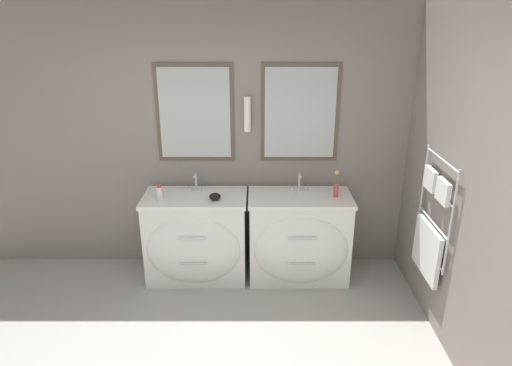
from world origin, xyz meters
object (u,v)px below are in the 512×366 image
at_px(vanity_left, 194,238).
at_px(toiletry_bottle, 157,193).
at_px(amenity_bowl, 213,197).
at_px(flower_vase, 334,186).
at_px(vanity_right, 297,238).

bearing_deg(vanity_left, toiletry_bottle, -170.21).
height_order(amenity_bowl, flower_vase, flower_vase).
xyz_separation_m(toiletry_bottle, flower_vase, (1.65, 0.07, 0.03)).
bearing_deg(amenity_bowl, vanity_right, 4.12).
height_order(vanity_left, amenity_bowl, amenity_bowl).
distance_m(vanity_left, vanity_right, 1.00).
xyz_separation_m(vanity_left, flower_vase, (1.34, 0.02, 0.53)).
distance_m(vanity_left, amenity_bowl, 0.50).
height_order(vanity_right, amenity_bowl, amenity_bowl).
bearing_deg(vanity_right, amenity_bowl, -175.88).
relative_size(toiletry_bottle, amenity_bowl, 1.39).
relative_size(vanity_left, amenity_bowl, 9.15).
bearing_deg(vanity_left, flower_vase, 0.85).
distance_m(toiletry_bottle, flower_vase, 1.65).
xyz_separation_m(amenity_bowl, flower_vase, (1.13, 0.08, 0.07)).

